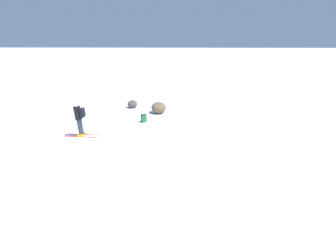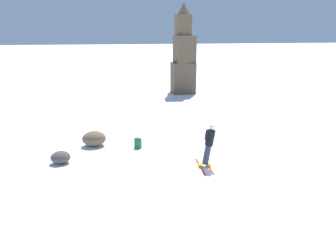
{
  "view_description": "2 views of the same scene",
  "coord_description": "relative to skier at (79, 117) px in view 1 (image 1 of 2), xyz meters",
  "views": [
    {
      "loc": [
        11.27,
        4.95,
        4.81
      ],
      "look_at": [
        -0.8,
        4.54,
        0.8
      ],
      "focal_mm": 28.0,
      "sensor_mm": 36.0,
      "label": 1
    },
    {
      "loc": [
        -5.64,
        -12.34,
        5.52
      ],
      "look_at": [
        -2.65,
        1.79,
        1.38
      ],
      "focal_mm": 35.0,
      "sensor_mm": 36.0,
      "label": 2
    }
  ],
  "objects": [
    {
      "name": "ground_plane",
      "position": [
        1.26,
        -0.01,
        -1.08
      ],
      "size": [
        300.0,
        300.0,
        0.0
      ],
      "primitive_type": "plane",
      "color": "white"
    },
    {
      "name": "skier",
      "position": [
        0.0,
        0.0,
        0.0
      ],
      "size": [
        1.29,
        1.84,
        1.93
      ],
      "rotation": [
        0.0,
        0.0,
        -0.09
      ],
      "color": "red",
      "rests_on": "ground"
    },
    {
      "name": "spare_backpack",
      "position": [
        -2.66,
        2.94,
        -0.84
      ],
      "size": [
        0.35,
        0.37,
        0.5
      ],
      "rotation": [
        0.0,
        0.0,
        2.19
      ],
      "color": "#236633",
      "rests_on": "ground"
    },
    {
      "name": "exposed_boulder_0",
      "position": [
        -6.21,
        1.67,
        -0.81
      ],
      "size": [
        0.84,
        0.72,
        0.55
      ],
      "primitive_type": "ellipsoid",
      "color": "#4C4742",
      "rests_on": "ground"
    },
    {
      "name": "exposed_boulder_1",
      "position": [
        -4.78,
        3.71,
        -0.7
      ],
      "size": [
        1.17,
        0.99,
        0.76
      ],
      "primitive_type": "ellipsoid",
      "color": "brown",
      "rests_on": "ground"
    }
  ]
}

